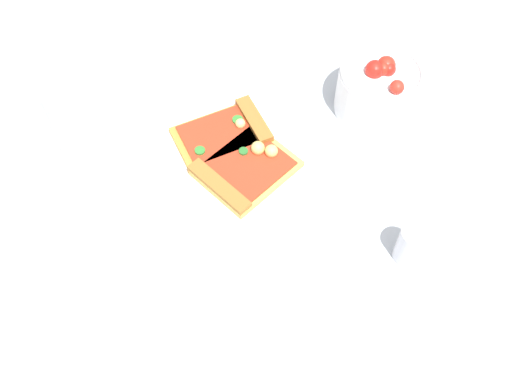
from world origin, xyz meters
TOP-DOWN VIEW (x-y plane):
  - ground_plane at (0.00, 0.00)m, footprint 2.40×2.40m
  - plate at (0.00, 0.02)m, footprint 0.27×0.27m
  - pizza_slice_near at (-0.01, 0.05)m, footprint 0.14×0.13m
  - pizza_slice_far at (0.02, -0.00)m, footprint 0.14×0.15m
  - salad_bowl at (0.18, 0.15)m, footprint 0.11×0.11m
  - soda_glass at (-0.20, 0.01)m, footprint 0.07×0.07m
  - pepper_shaker at (0.24, -0.07)m, footprint 0.03×0.03m

SIDE VIEW (x-z plane):
  - ground_plane at x=0.00m, z-range 0.00..0.00m
  - plate at x=0.00m, z-range 0.00..0.01m
  - pizza_slice_near at x=-0.01m, z-range 0.01..0.03m
  - pizza_slice_far at x=0.02m, z-range 0.01..0.03m
  - pepper_shaker at x=0.24m, z-range 0.00..0.07m
  - salad_bowl at x=0.18m, z-range 0.00..0.08m
  - soda_glass at x=-0.20m, z-range -0.01..0.10m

